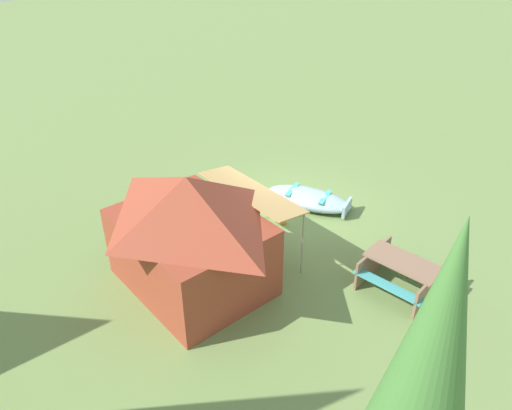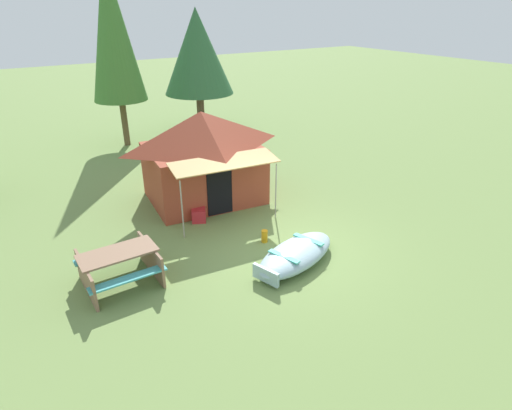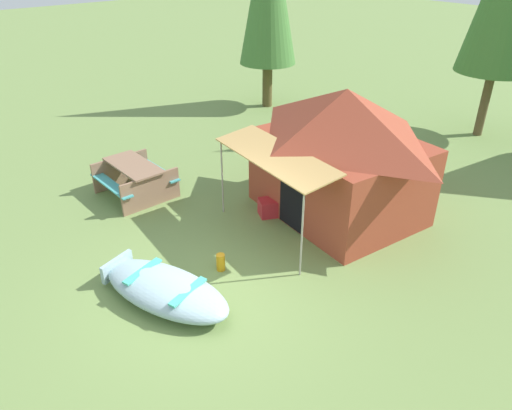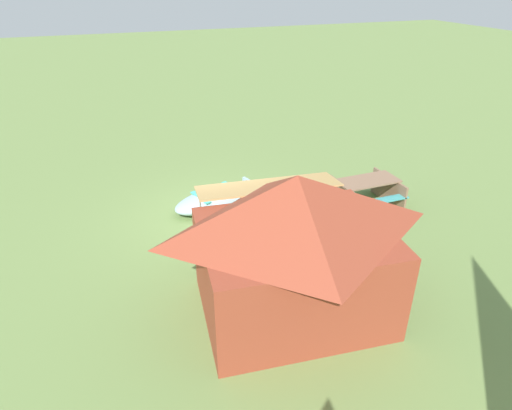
# 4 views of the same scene
# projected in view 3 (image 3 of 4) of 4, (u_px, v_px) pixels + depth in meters

# --- Properties ---
(ground_plane) EXTENTS (80.00, 80.00, 0.00)m
(ground_plane) POSITION_uv_depth(u_px,v_px,m) (208.00, 290.00, 8.45)
(ground_plane) COLOR olive
(beached_rowboat) EXTENTS (2.72, 1.80, 0.45)m
(beached_rowboat) POSITION_uv_depth(u_px,v_px,m) (165.00, 289.00, 8.11)
(beached_rowboat) COLOR #98B6C0
(beached_rowboat) RESTS_ON ground_plane
(canvas_cabin_tent) EXTENTS (3.80, 3.91, 2.78)m
(canvas_cabin_tent) POSITION_uv_depth(u_px,v_px,m) (341.00, 152.00, 10.16)
(canvas_cabin_tent) COLOR #983D28
(canvas_cabin_tent) RESTS_ON ground_plane
(picnic_table) EXTENTS (1.67, 1.51, 0.79)m
(picnic_table) POSITION_uv_depth(u_px,v_px,m) (135.00, 176.00, 11.30)
(picnic_table) COLOR #8A674E
(picnic_table) RESTS_ON ground_plane
(cooler_box) EXTENTS (0.54, 0.57, 0.38)m
(cooler_box) POSITION_uv_depth(u_px,v_px,m) (269.00, 207.00, 10.61)
(cooler_box) COLOR red
(cooler_box) RESTS_ON ground_plane
(fuel_can) EXTENTS (0.23, 0.23, 0.33)m
(fuel_can) POSITION_uv_depth(u_px,v_px,m) (221.00, 262.00, 8.89)
(fuel_can) COLOR orange
(fuel_can) RESTS_ON ground_plane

